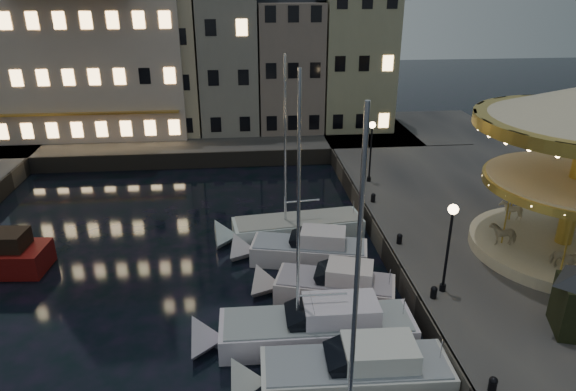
{
  "coord_description": "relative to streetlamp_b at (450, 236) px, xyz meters",
  "views": [
    {
      "loc": [
        -1.5,
        -17.59,
        14.0
      ],
      "look_at": [
        1.0,
        8.0,
        3.2
      ],
      "focal_mm": 32.0,
      "sensor_mm": 36.0,
      "label": 1
    }
  ],
  "objects": [
    {
      "name": "ground",
      "position": [
        -7.2,
        -1.0,
        -4.02
      ],
      "size": [
        160.0,
        160.0,
        0.0
      ],
      "primitive_type": "plane",
      "color": "black",
      "rests_on": "ground"
    },
    {
      "name": "quay_east",
      "position": [
        6.8,
        5.0,
        -3.37
      ],
      "size": [
        16.0,
        56.0,
        1.3
      ],
      "primitive_type": "cube",
      "color": "#474442",
      "rests_on": "ground"
    },
    {
      "name": "quay_north",
      "position": [
        -15.2,
        27.0,
        -3.37
      ],
      "size": [
        44.0,
        12.0,
        1.3
      ],
      "primitive_type": "cube",
      "color": "#474442",
      "rests_on": "ground"
    },
    {
      "name": "quaywall_e",
      "position": [
        -1.2,
        5.0,
        -3.37
      ],
      "size": [
        0.15,
        44.0,
        1.3
      ],
      "primitive_type": "cube",
      "color": "#47423A",
      "rests_on": "ground"
    },
    {
      "name": "quaywall_n",
      "position": [
        -13.2,
        21.0,
        -3.37
      ],
      "size": [
        48.0,
        0.15,
        1.3
      ],
      "primitive_type": "cube",
      "color": "#47423A",
      "rests_on": "ground"
    },
    {
      "name": "streetlamp_b",
      "position": [
        0.0,
        0.0,
        0.0
      ],
      "size": [
        0.44,
        0.44,
        4.17
      ],
      "color": "black",
      "rests_on": "quay_east"
    },
    {
      "name": "streetlamp_c",
      "position": [
        0.0,
        13.5,
        0.0
      ],
      "size": [
        0.44,
        0.44,
        4.17
      ],
      "color": "black",
      "rests_on": "quay_east"
    },
    {
      "name": "bollard_a",
      "position": [
        -0.6,
        -6.0,
        -2.41
      ],
      "size": [
        0.3,
        0.3,
        0.57
      ],
      "color": "black",
      "rests_on": "quay_east"
    },
    {
      "name": "bollard_b",
      "position": [
        -0.6,
        -0.5,
        -2.41
      ],
      "size": [
        0.3,
        0.3,
        0.57
      ],
      "color": "black",
      "rests_on": "quay_east"
    },
    {
      "name": "bollard_c",
      "position": [
        -0.6,
        4.5,
        -2.41
      ],
      "size": [
        0.3,
        0.3,
        0.57
      ],
      "color": "black",
      "rests_on": "quay_east"
    },
    {
      "name": "bollard_d",
      "position": [
        -0.6,
        10.0,
        -2.41
      ],
      "size": [
        0.3,
        0.3,
        0.57
      ],
      "color": "black",
      "rests_on": "quay_east"
    },
    {
      "name": "townhouse_na",
      "position": [
        -26.7,
        29.0,
        3.76
      ],
      "size": [
        5.5,
        8.0,
        12.8
      ],
      "color": "tan",
      "rests_on": "quay_north"
    },
    {
      "name": "townhouse_nb",
      "position": [
        -21.25,
        29.0,
        4.26
      ],
      "size": [
        6.16,
        8.0,
        13.8
      ],
      "color": "gray",
      "rests_on": "quay_north"
    },
    {
      "name": "townhouse_nc",
      "position": [
        -15.2,
        29.0,
        4.76
      ],
      "size": [
        6.82,
        8.0,
        14.8
      ],
      "color": "tan",
      "rests_on": "quay_north"
    },
    {
      "name": "townhouse_nd",
      "position": [
        -9.45,
        29.0,
        5.26
      ],
      "size": [
        5.5,
        8.0,
        15.8
      ],
      "color": "gray",
      "rests_on": "quay_north"
    },
    {
      "name": "townhouse_ne",
      "position": [
        -4.0,
        29.0,
        3.76
      ],
      "size": [
        6.16,
        8.0,
        12.8
      ],
      "color": "gray",
      "rests_on": "quay_north"
    },
    {
      "name": "townhouse_nf",
      "position": [
        2.05,
        29.0,
        4.26
      ],
      "size": [
        6.82,
        8.0,
        13.8
      ],
      "color": "gray",
      "rests_on": "quay_north"
    },
    {
      "name": "hotel_corner",
      "position": [
        -21.2,
        29.0,
        5.76
      ],
      "size": [
        17.6,
        9.0,
        16.8
      ],
      "color": "beige",
      "rests_on": "quay_north"
    },
    {
      "name": "motorboat_b",
      "position": [
        -5.19,
        -4.0,
        -3.38
      ],
      "size": [
        8.03,
        2.55,
        2.15
      ],
      "color": "silver",
      "rests_on": "ground"
    },
    {
      "name": "motorboat_c",
      "position": [
        -6.21,
        -1.32,
        -3.34
      ],
      "size": [
        9.1,
        2.47,
        12.11
      ],
      "color": "silver",
      "rests_on": "ground"
    },
    {
      "name": "motorboat_d",
      "position": [
        -4.92,
        1.76,
        -3.38
      ],
      "size": [
        6.61,
        3.79,
        2.15
      ],
      "color": "silver",
      "rests_on": "ground"
    },
    {
      "name": "motorboat_e",
      "position": [
        -5.65,
        5.37,
        -3.38
      ],
      "size": [
        7.2,
        3.49,
        2.15
      ],
      "color": "silver",
      "rests_on": "ground"
    },
    {
      "name": "motorboat_f",
      "position": [
        -6.06,
        8.27,
        -3.49
      ],
      "size": [
        8.69,
        3.14,
        11.48
      ],
      "color": "silver",
      "rests_on": "ground"
    }
  ]
}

